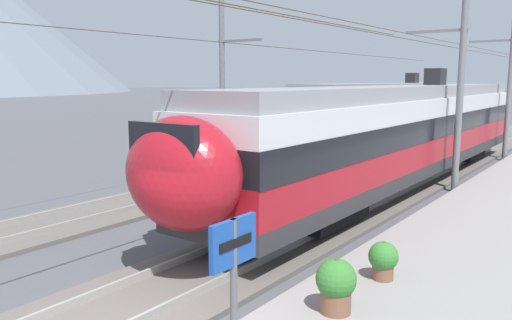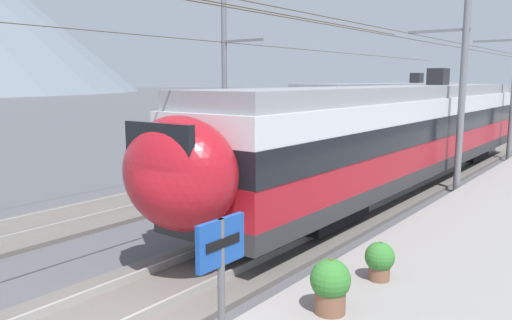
% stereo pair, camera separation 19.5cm
% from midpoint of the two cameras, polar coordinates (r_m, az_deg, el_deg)
% --- Properties ---
extents(train_near_platform, '(24.15, 2.87, 4.27)m').
position_cam_midpoint_polar(train_near_platform, '(19.49, 15.54, 3.27)').
color(train_near_platform, '#2D2D30').
rests_on(train_near_platform, track_near).
extents(train_far_track, '(23.83, 2.99, 4.27)m').
position_cam_midpoint_polar(train_far_track, '(34.47, 14.71, 5.67)').
color(train_far_track, '#2D2D30').
rests_on(train_far_track, track_far).
extents(catenary_mast_mid, '(41.66, 2.21, 7.75)m').
position_cam_midpoint_polar(catenary_mast_mid, '(19.54, 21.46, 8.34)').
color(catenary_mast_mid, slate).
rests_on(catenary_mast_mid, ground).
extents(catenary_mast_east, '(41.66, 2.21, 8.00)m').
position_cam_midpoint_polar(catenary_mast_east, '(28.35, 26.32, 8.32)').
color(catenary_mast_east, slate).
rests_on(catenary_mast_east, ground).
extents(catenary_mast_far_side, '(41.66, 2.30, 7.97)m').
position_cam_midpoint_polar(catenary_mast_far_side, '(22.68, -3.81, 9.19)').
color(catenary_mast_far_side, slate).
rests_on(catenary_mast_far_side, ground).
extents(platform_sign, '(0.70, 0.08, 2.37)m').
position_cam_midpoint_polar(platform_sign, '(5.44, -3.60, -13.12)').
color(platform_sign, '#59595B').
rests_on(platform_sign, platform_slab).
extents(potted_plant_platform_edge, '(0.57, 0.57, 0.74)m').
position_cam_midpoint_polar(potted_plant_platform_edge, '(10.09, 13.62, -10.73)').
color(potted_plant_platform_edge, brown).
rests_on(potted_plant_platform_edge, platform_slab).
extents(potted_plant_by_shelter, '(0.67, 0.67, 0.91)m').
position_cam_midpoint_polar(potted_plant_by_shelter, '(8.57, 8.35, -13.55)').
color(potted_plant_by_shelter, brown).
rests_on(potted_plant_by_shelter, platform_slab).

